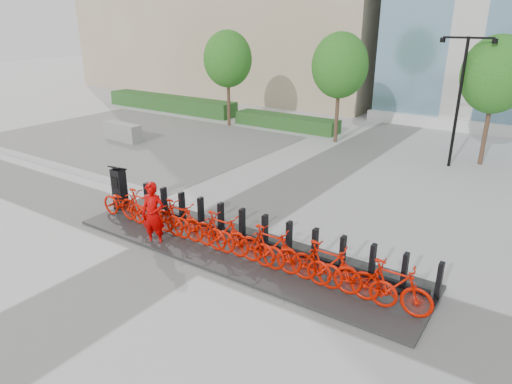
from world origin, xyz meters
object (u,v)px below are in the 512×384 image
Objects in this scene: jersey_barrier at (123,132)px; worker_red at (153,215)px; bike_0 at (124,204)px; kiosk at (119,188)px.

worker_red is at bearing -33.27° from jersey_barrier.
bike_0 is 1.95m from worker_red.
bike_0 reaches higher than jersey_barrier.
bike_0 is 1.26× the size of kiosk.
kiosk reaches higher than bike_0.
worker_red is 11.74m from jersey_barrier.
kiosk reaches higher than jersey_barrier.
kiosk is 0.81× the size of worker_red.
worker_red is (1.84, -0.58, 0.32)m from bike_0.
kiosk is 2.73m from worker_red.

